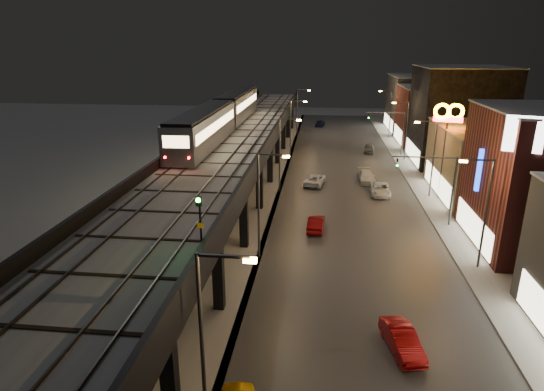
{
  "coord_description": "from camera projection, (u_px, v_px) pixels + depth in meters",
  "views": [
    {
      "loc": [
        4.21,
        -21.37,
        17.05
      ],
      "look_at": [
        0.21,
        14.62,
        5.0
      ],
      "focal_mm": 30.0,
      "sensor_mm": 36.0,
      "label": 1
    }
  ],
  "objects": [
    {
      "name": "streetlight_left_4",
      "position": [
        299.0,
        109.0,
        87.55
      ],
      "size": [
        2.57,
        0.28,
        9.0
      ],
      "color": "#38383A",
      "rests_on": "ground"
    },
    {
      "name": "sign_carwash",
      "position": [
        486.0,
        177.0,
        39.47
      ],
      "size": [
        1.66,
        0.35,
        8.6
      ],
      "color": "#38383A",
      "rests_on": "ground"
    },
    {
      "name": "building_f",
      "position": [
        420.0,
        103.0,
        93.38
      ],
      "size": [
        12.2,
        16.2,
        11.16
      ],
      "color": "#404040",
      "rests_on": "ground"
    },
    {
      "name": "streetlight_right_1",
      "position": [
        483.0,
        207.0,
        34.83
      ],
      "size": [
        2.56,
        0.28,
        9.0
      ],
      "color": "#38383A",
      "rests_on": "ground"
    },
    {
      "name": "ground",
      "position": [
        240.0,
        358.0,
        25.98
      ],
      "size": [
        220.0,
        220.0,
        0.0
      ],
      "primitive_type": "plane",
      "color": "silver"
    },
    {
      "name": "car_mid_silver",
      "position": [
        315.0,
        180.0,
        57.82
      ],
      "size": [
        2.98,
        5.23,
        1.38
      ],
      "primitive_type": "imported",
      "rotation": [
        0.0,
        0.0,
        3.0
      ],
      "color": "white",
      "rests_on": "ground"
    },
    {
      "name": "traffic_light_rig_a",
      "position": [
        442.0,
        182.0,
        43.65
      ],
      "size": [
        6.1,
        0.34,
        7.0
      ],
      "color": "#38383A",
      "rests_on": "ground"
    },
    {
      "name": "streetlight_left_0",
      "position": [
        207.0,
        332.0,
        19.66
      ],
      "size": [
        2.57,
        0.28,
        9.0
      ],
      "color": "#38383A",
      "rests_on": "ground"
    },
    {
      "name": "viaduct_trackbed",
      "position": [
        237.0,
        138.0,
        54.74
      ],
      "size": [
        8.4,
        100.0,
        0.32
      ],
      "color": "#B2B7C1",
      "rests_on": "elevated_viaduct"
    },
    {
      "name": "subway_train",
      "position": [
        223.0,
        114.0,
        58.25
      ],
      "size": [
        3.22,
        39.1,
        3.86
      ],
      "color": "gray",
      "rests_on": "viaduct_trackbed"
    },
    {
      "name": "streetlight_left_1",
      "position": [
        262.0,
        199.0,
        36.63
      ],
      "size": [
        2.57,
        0.28,
        9.0
      ],
      "color": "#38383A",
      "rests_on": "ground"
    },
    {
      "name": "elevated_viaduct",
      "position": [
        237.0,
        144.0,
        54.86
      ],
      "size": [
        9.0,
        100.0,
        6.3
      ],
      "color": "black",
      "rests_on": "ground"
    },
    {
      "name": "building_d",
      "position": [
        458.0,
        116.0,
        66.5
      ],
      "size": [
        12.2,
        13.2,
        14.16
      ],
      "color": "black",
      "rests_on": "ground"
    },
    {
      "name": "streetlight_right_2",
      "position": [
        431.0,
        154.0,
        51.81
      ],
      "size": [
        2.56,
        0.28,
        9.0
      ],
      "color": "#38383A",
      "rests_on": "ground"
    },
    {
      "name": "car_onc_dark",
      "position": [
        380.0,
        190.0,
        53.97
      ],
      "size": [
        2.39,
        4.9,
        1.34
      ],
      "primitive_type": "imported",
      "rotation": [
        0.0,
        0.0,
        -0.03
      ],
      "color": "white",
      "rests_on": "ground"
    },
    {
      "name": "streetlight_left_3",
      "position": [
        292.0,
        125.0,
        70.58
      ],
      "size": [
        2.57,
        0.28,
        9.0
      ],
      "color": "#38383A",
      "rests_on": "ground"
    },
    {
      "name": "viaduct_parapet_far",
      "position": [
        201.0,
        133.0,
        55.08
      ],
      "size": [
        0.3,
        100.0,
        1.1
      ],
      "primitive_type": "cube",
      "color": "black",
      "rests_on": "elevated_viaduct"
    },
    {
      "name": "road_surface",
      "position": [
        346.0,
        184.0,
        58.19
      ],
      "size": [
        17.0,
        120.0,
        0.06
      ],
      "primitive_type": "cube",
      "color": "#46474D",
      "rests_on": "ground"
    },
    {
      "name": "car_near_white",
      "position": [
        316.0,
        224.0,
        43.65
      ],
      "size": [
        1.69,
        4.21,
        1.36
      ],
      "primitive_type": "imported",
      "rotation": [
        0.0,
        0.0,
        3.08
      ],
      "color": "#6A0609",
      "rests_on": "ground"
    },
    {
      "name": "car_onc_red",
      "position": [
        369.0,
        149.0,
        75.18
      ],
      "size": [
        1.94,
        4.0,
        1.32
      ],
      "primitive_type": "imported",
      "rotation": [
        0.0,
        0.0,
        -0.1
      ],
      "color": "#575E68",
      "rests_on": "ground"
    },
    {
      "name": "viaduct_parapet_streetside",
      "position": [
        273.0,
        135.0,
        54.17
      ],
      "size": [
        0.3,
        100.0,
        1.1
      ],
      "primitive_type": "cube",
      "color": "black",
      "rests_on": "elevated_viaduct"
    },
    {
      "name": "car_far_white",
      "position": [
        320.0,
        123.0,
        99.44
      ],
      "size": [
        2.27,
        4.31,
        1.4
      ],
      "primitive_type": "imported",
      "rotation": [
        0.0,
        0.0,
        2.98
      ],
      "color": "#171E4B",
      "rests_on": "ground"
    },
    {
      "name": "traffic_light_rig_b",
      "position": [
        396.0,
        128.0,
        71.94
      ],
      "size": [
        6.1,
        0.34,
        7.0
      ],
      "color": "#38383A",
      "rests_on": "ground"
    },
    {
      "name": "sign_mcdonalds",
      "position": [
        448.0,
        121.0,
        50.18
      ],
      "size": [
        3.26,
        0.83,
        10.97
      ],
      "color": "#38383A",
      "rests_on": "ground"
    },
    {
      "name": "building_e",
      "position": [
        435.0,
        116.0,
        80.33
      ],
      "size": [
        12.2,
        12.2,
        10.16
      ],
      "color": "brown",
      "rests_on": "ground"
    },
    {
      "name": "sidewalk_right",
      "position": [
        426.0,
        187.0,
        57.13
      ],
      "size": [
        4.0,
        120.0,
        0.14
      ],
      "primitive_type": "cube",
      "color": "#9FA1A8",
      "rests_on": "ground"
    },
    {
      "name": "under_viaduct_pavement",
      "position": [
        242.0,
        181.0,
        59.6
      ],
      "size": [
        11.0,
        120.0,
        0.06
      ],
      "primitive_type": "cube",
      "color": "#9FA1A8",
      "rests_on": "ground"
    },
    {
      "name": "streetlight_left_2",
      "position": [
        282.0,
        150.0,
        53.61
      ],
      "size": [
        2.57,
        0.28,
        9.0
      ],
      "color": "#38383A",
      "rests_on": "ground"
    },
    {
      "name": "building_c",
      "position": [
        493.0,
        163.0,
        52.36
      ],
      "size": [
        12.2,
        15.2,
        8.16
      ],
      "color": "#8B7858",
      "rests_on": "ground"
    },
    {
      "name": "sign_citgo",
      "position": [
        521.0,
        154.0,
        32.67
      ],
      "size": [
        2.59,
        0.39,
        12.3
      ],
      "color": "#38383A",
      "rests_on": "ground"
    },
    {
      "name": "streetlight_right_3",
      "position": [
        405.0,
        127.0,
        68.78
      ],
      "size": [
        2.56,
        0.28,
        9.0
      ],
      "color": "#38383A",
      "rests_on": "ground"
    },
    {
      "name": "car_onc_white",
      "position": [
        366.0,
        177.0,
        59.05
      ],
      "size": [
        2.28,
        4.97,
        1.41
      ],
      "primitive_type": "imported",
      "rotation": [
        0.0,
        0.0,
        0.06
      ],
      "color": "white",
      "rests_on": "ground"
    },
    {
      "name": "car_onc_silver",
      "position": [
        402.0,
        341.0,
        26.4
      ],
      "size": [
        2.35,
        4.42,
        1.38
      ],
      "primitive_type": "imported",
      "rotation": [
        0.0,
        0.0,
        0.22
      ],
      "color": "#8E0509",
      "rests_on": "ground"
    },
    {
      "name": "streetlight_right_4",
      "position": [
        389.0,
        110.0,
        85.76
      ],
      "size": [
        2.56,
        0.28,
        9.0
      ],
      "color": "#38383A",
      "rests_on": "ground"
    },
    {
      "name": "rail_signal",
      "position": [
        199.0,
        211.0,
        24.03
      ],
      "size": [
        0.33,
        0.42,
        2.89
      ],
      "color": "black",
      "rests_on": "viaduct_trackbed"
    }
  ]
}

